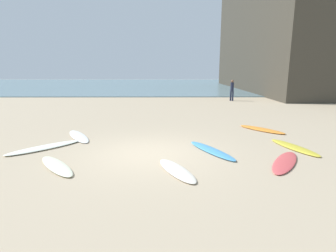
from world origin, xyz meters
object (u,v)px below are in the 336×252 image
object	(u,v)px
surfboard_2	(45,147)
surfboard_5	(262,129)
surfboard_4	(177,170)
surfboard_6	(294,147)
surfboard_7	(79,136)
surfboard_3	(211,150)
beachgoer_near	(232,89)
surfboard_0	(56,166)
surfboard_1	(285,162)

from	to	relation	value
surfboard_2	surfboard_5	xyz separation A→B (m)	(8.61, 2.75, 0.00)
surfboard_4	surfboard_6	world-z (taller)	same
surfboard_4	surfboard_7	distance (m)	5.38
surfboard_2	surfboard_4	xyz separation A→B (m)	(4.56, -2.15, -0.01)
surfboard_3	beachgoer_near	size ratio (longest dim) A/B	1.37
beachgoer_near	surfboard_0	bearing A→B (deg)	105.55
surfboard_4	surfboard_5	bearing A→B (deg)	26.27
surfboard_1	surfboard_5	bearing A→B (deg)	-67.60
surfboard_4	surfboard_7	size ratio (longest dim) A/B	0.82
surfboard_3	surfboard_4	distance (m)	2.17
surfboard_0	surfboard_3	world-z (taller)	surfboard_3
surfboard_2	surfboard_6	xyz separation A→B (m)	(8.78, -0.02, -0.01)
surfboard_5	surfboard_7	xyz separation A→B (m)	(-7.92, -1.18, -0.01)
surfboard_0	surfboard_1	xyz separation A→B (m)	(6.66, 0.29, -0.01)
surfboard_1	surfboard_3	size ratio (longest dim) A/B	0.95
surfboard_2	surfboard_3	xyz separation A→B (m)	(5.80, -0.38, 0.00)
surfboard_7	surfboard_0	bearing A→B (deg)	67.11
surfboard_0	surfboard_2	xyz separation A→B (m)	(-1.14, 1.81, 0.00)
surfboard_4	surfboard_0	bearing A→B (deg)	150.03
surfboard_7	beachgoer_near	size ratio (longest dim) A/B	1.34
surfboard_0	surfboard_1	world-z (taller)	surfboard_0
surfboard_1	surfboard_5	world-z (taller)	surfboard_5
surfboard_0	surfboard_7	xyz separation A→B (m)	(-0.46, 3.39, -0.01)
surfboard_2	beachgoer_near	xyz separation A→B (m)	(9.88, 13.87, 0.96)
surfboard_0	surfboard_7	distance (m)	3.42
surfboard_0	surfboard_5	bearing A→B (deg)	171.55
surfboard_0	surfboard_6	size ratio (longest dim) A/B	0.95
surfboard_4	surfboard_2	bearing A→B (deg)	130.50
surfboard_1	surfboard_7	xyz separation A→B (m)	(-7.12, 3.10, -0.00)
surfboard_5	beachgoer_near	distance (m)	11.23
surfboard_1	surfboard_6	size ratio (longest dim) A/B	1.03
surfboard_0	beachgoer_near	bearing A→B (deg)	-159.02
surfboard_2	surfboard_5	size ratio (longest dim) A/B	1.15
surfboard_4	surfboard_5	world-z (taller)	surfboard_5
surfboard_1	surfboard_4	size ratio (longest dim) A/B	1.18
surfboard_6	surfboard_7	distance (m)	8.25
surfboard_2	surfboard_3	distance (m)	5.81
surfboard_1	surfboard_3	world-z (taller)	surfboard_3
surfboard_0	surfboard_1	size ratio (longest dim) A/B	0.92
surfboard_2	surfboard_1	bearing A→B (deg)	33.77
surfboard_0	surfboard_6	distance (m)	7.84
surfboard_4	beachgoer_near	bearing A→B (deg)	47.42
surfboard_4	beachgoer_near	world-z (taller)	beachgoer_near
surfboard_3	surfboard_4	xyz separation A→B (m)	(-1.24, -1.77, -0.01)
surfboard_5	surfboard_0	bearing A→B (deg)	-6.59
surfboard_0	surfboard_7	world-z (taller)	surfboard_0
surfboard_3	surfboard_5	world-z (taller)	surfboard_5
surfboard_1	surfboard_4	bearing A→B (deg)	44.07
surfboard_0	surfboard_2	distance (m)	2.14
surfboard_4	beachgoer_near	xyz separation A→B (m)	(5.32, 16.03, 0.96)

